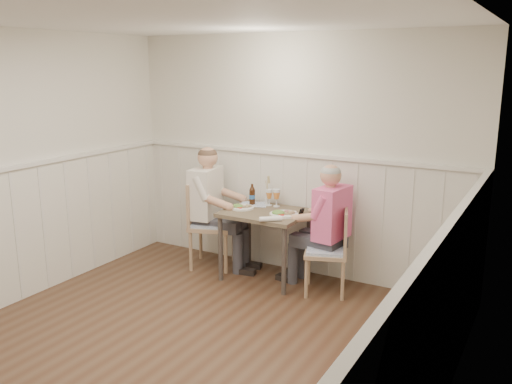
% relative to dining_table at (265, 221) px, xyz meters
% --- Properties ---
extents(ground_plane, '(4.50, 4.50, 0.00)m').
position_rel_dining_table_xyz_m(ground_plane, '(0.15, -1.84, -0.64)').
color(ground_plane, '#482D1C').
extents(room_shell, '(4.04, 4.54, 2.60)m').
position_rel_dining_table_xyz_m(room_shell, '(0.15, -1.84, 0.87)').
color(room_shell, silver).
rests_on(room_shell, ground).
extents(wainscot, '(4.00, 4.49, 1.34)m').
position_rel_dining_table_xyz_m(wainscot, '(0.15, -1.15, 0.04)').
color(wainscot, silver).
rests_on(wainscot, ground).
extents(dining_table, '(0.86, 0.70, 0.75)m').
position_rel_dining_table_xyz_m(dining_table, '(0.00, 0.00, 0.00)').
color(dining_table, brown).
rests_on(dining_table, ground).
extents(chair_right, '(0.53, 0.53, 0.88)m').
position_rel_dining_table_xyz_m(chair_right, '(0.77, -0.02, -0.17)').
color(chair_right, '#98805A').
rests_on(chair_right, ground).
extents(chair_left, '(0.60, 0.60, 0.99)m').
position_rel_dining_table_xyz_m(chair_left, '(-0.75, -0.00, -0.11)').
color(chair_left, '#98805A').
rests_on(chair_left, ground).
extents(man_in_pink, '(0.65, 0.45, 1.33)m').
position_rel_dining_table_xyz_m(man_in_pink, '(0.69, 0.06, -0.09)').
color(man_in_pink, '#3F3F47').
rests_on(man_in_pink, ground).
extents(diner_cream, '(0.70, 0.49, 1.41)m').
position_rel_dining_table_xyz_m(diner_cream, '(-0.72, 0.00, -0.05)').
color(diner_cream, '#3F3F47').
rests_on(diner_cream, ground).
extents(plate_man, '(0.30, 0.30, 0.07)m').
position_rel_dining_table_xyz_m(plate_man, '(0.23, -0.05, 0.13)').
color(plate_man, white).
rests_on(plate_man, dining_table).
extents(plate_diner, '(0.27, 0.27, 0.07)m').
position_rel_dining_table_xyz_m(plate_diner, '(-0.29, -0.03, 0.13)').
color(plate_diner, white).
rests_on(plate_diner, dining_table).
extents(beer_glass_a, '(0.08, 0.08, 0.20)m').
position_rel_dining_table_xyz_m(beer_glass_a, '(0.02, 0.23, 0.24)').
color(beer_glass_a, silver).
rests_on(beer_glass_a, dining_table).
extents(beer_glass_b, '(0.07, 0.07, 0.18)m').
position_rel_dining_table_xyz_m(beer_glass_b, '(-0.08, 0.23, 0.23)').
color(beer_glass_b, silver).
rests_on(beer_glass_b, dining_table).
extents(beer_bottle, '(0.07, 0.07, 0.23)m').
position_rel_dining_table_xyz_m(beer_bottle, '(-0.26, 0.17, 0.21)').
color(beer_bottle, black).
rests_on(beer_bottle, dining_table).
extents(rolled_napkin, '(0.21, 0.18, 0.05)m').
position_rel_dining_table_xyz_m(rolled_napkin, '(0.23, -0.31, 0.13)').
color(rolled_napkin, white).
rests_on(rolled_napkin, dining_table).
extents(grass_vase, '(0.04, 0.04, 0.35)m').
position_rel_dining_table_xyz_m(grass_vase, '(-0.12, 0.25, 0.26)').
color(grass_vase, silver).
rests_on(grass_vase, dining_table).
extents(gingham_mat, '(0.36, 0.32, 0.01)m').
position_rel_dining_table_xyz_m(gingham_mat, '(-0.24, 0.19, 0.11)').
color(gingham_mat, '#607CAC').
rests_on(gingham_mat, dining_table).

